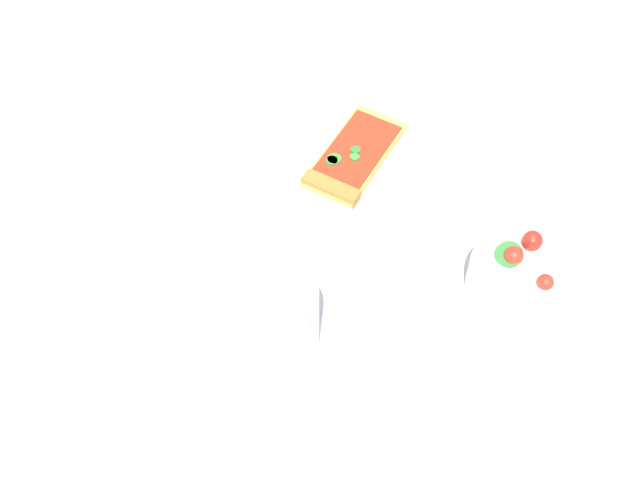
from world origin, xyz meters
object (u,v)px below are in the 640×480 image
soda_glass (282,320)px  salad_bowl (520,278)px  pizza_slice_main (352,159)px  plate (337,152)px  paper_napkin (133,137)px  pepper_shaker (359,368)px

soda_glass → salad_bowl: bearing=-158.8°
pizza_slice_main → plate: bearing=-44.4°
plate → pizza_slice_main: bearing=135.6°
salad_bowl → paper_napkin: bearing=-20.1°
paper_napkin → pepper_shaker: 0.47m
pepper_shaker → soda_glass: bearing=-24.5°
pizza_slice_main → salad_bowl: bearing=141.5°
paper_napkin → plate: bearing=-179.5°
plate → soda_glass: soda_glass is taller
soda_glass → pepper_shaker: 0.10m
pizza_slice_main → soda_glass: soda_glass is taller
pizza_slice_main → soda_glass: bearing=79.6°
pizza_slice_main → soda_glass: size_ratio=1.54×
pizza_slice_main → salad_bowl: salad_bowl is taller
pizza_slice_main → salad_bowl: size_ratio=1.45×
plate → pepper_shaker: pepper_shaker is taller
salad_bowl → paper_napkin: size_ratio=0.75×
pizza_slice_main → paper_napkin: 0.30m
plate → pizza_slice_main: 0.03m
paper_napkin → pepper_shaker: (-0.33, 0.32, 0.04)m
pizza_slice_main → soda_glass: 0.27m
plate → pepper_shaker: bearing=100.4°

